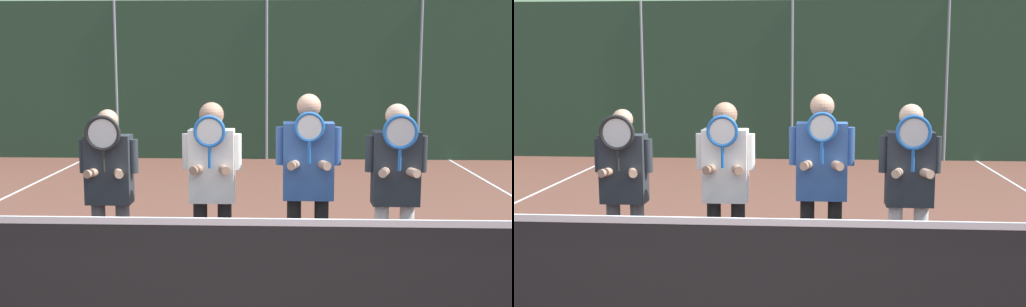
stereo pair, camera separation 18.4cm
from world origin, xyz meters
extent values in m
ellipsoid|color=#5B7551|center=(0.00, 56.04, 0.00)|extent=(97.78, 54.32, 19.01)
cube|color=beige|center=(-0.57, 18.04, 1.65)|extent=(19.70, 5.00, 3.31)
cube|color=#4C4C51|center=(-0.57, 18.04, 3.49)|extent=(20.20, 5.50, 0.36)
cylinder|color=gray|center=(-3.34, 9.33, 1.74)|extent=(0.06, 0.06, 3.48)
cylinder|color=gray|center=(0.00, 9.33, 1.74)|extent=(0.06, 0.06, 3.48)
cylinder|color=gray|center=(3.34, 9.33, 1.74)|extent=(0.06, 0.06, 3.48)
cube|color=#2D4C33|center=(0.00, 9.33, 1.74)|extent=(20.04, 0.02, 3.48)
cube|color=black|center=(0.00, 0.00, 0.44)|extent=(10.70, 0.02, 0.87)
cube|color=white|center=(0.00, 0.00, 0.89)|extent=(10.70, 0.03, 0.06)
cylinder|color=#56565B|center=(-1.38, 0.98, 0.41)|extent=(0.13, 0.13, 0.81)
cylinder|color=#56565B|center=(-1.15, 0.98, 0.41)|extent=(0.13, 0.13, 0.81)
cube|color=#282D33|center=(-1.26, 0.98, 1.13)|extent=(0.42, 0.22, 0.64)
sphere|color=tan|center=(-1.26, 0.98, 1.59)|extent=(0.20, 0.20, 0.20)
cylinder|color=#282D33|center=(-1.50, 0.98, 1.26)|extent=(0.08, 0.08, 0.31)
cylinder|color=#282D33|center=(-1.03, 0.98, 1.26)|extent=(0.08, 0.08, 0.31)
cylinder|color=tan|center=(-1.37, 0.89, 1.12)|extent=(0.16, 0.27, 0.08)
cylinder|color=tan|center=(-1.16, 0.89, 1.12)|extent=(0.16, 0.27, 0.08)
cylinder|color=black|center=(-1.26, 0.80, 1.24)|extent=(0.03, 0.03, 0.20)
torus|color=black|center=(-1.26, 0.80, 1.49)|extent=(0.33, 0.04, 0.33)
cylinder|color=silver|center=(-1.26, 0.80, 1.49)|extent=(0.27, 0.00, 0.27)
cylinder|color=black|center=(-0.41, 0.94, 0.42)|extent=(0.13, 0.13, 0.85)
cylinder|color=black|center=(-0.18, 0.94, 0.42)|extent=(0.13, 0.13, 0.85)
cube|color=white|center=(-0.30, 0.94, 1.18)|extent=(0.41, 0.22, 0.67)
sphere|color=#997056|center=(-0.30, 0.94, 1.65)|extent=(0.23, 0.23, 0.23)
cylinder|color=white|center=(-0.53, 0.94, 1.31)|extent=(0.08, 0.08, 0.33)
cylinder|color=white|center=(-0.06, 0.94, 1.31)|extent=(0.08, 0.08, 0.33)
cylinder|color=#997056|center=(-0.40, 0.85, 1.17)|extent=(0.16, 0.27, 0.08)
cylinder|color=#997056|center=(-0.19, 0.85, 1.17)|extent=(0.16, 0.27, 0.08)
cylinder|color=#1E5BAD|center=(-0.30, 0.76, 1.29)|extent=(0.03, 0.03, 0.20)
torus|color=#1E5BAD|center=(-0.30, 0.76, 1.52)|extent=(0.29, 0.03, 0.29)
cylinder|color=silver|center=(-0.30, 0.76, 1.52)|extent=(0.24, 0.00, 0.24)
cylinder|color=black|center=(0.46, 0.92, 0.44)|extent=(0.13, 0.13, 0.88)
cylinder|color=black|center=(0.71, 0.92, 0.44)|extent=(0.13, 0.13, 0.88)
cube|color=#335693|center=(0.59, 0.92, 1.23)|extent=(0.46, 0.22, 0.70)
sphere|color=tan|center=(0.59, 0.92, 1.73)|extent=(0.22, 0.22, 0.22)
cylinder|color=#335693|center=(0.33, 0.92, 1.37)|extent=(0.08, 0.08, 0.35)
cylinder|color=#335693|center=(0.84, 0.92, 1.37)|extent=(0.08, 0.08, 0.35)
cylinder|color=tan|center=(0.47, 0.83, 1.22)|extent=(0.16, 0.27, 0.08)
cylinder|color=tan|center=(0.70, 0.83, 1.22)|extent=(0.16, 0.27, 0.08)
cylinder|color=#1E5BAD|center=(0.59, 0.74, 1.34)|extent=(0.03, 0.03, 0.20)
torus|color=#1E5BAD|center=(0.59, 0.74, 1.56)|extent=(0.27, 0.03, 0.27)
cylinder|color=silver|center=(0.59, 0.74, 1.56)|extent=(0.22, 0.00, 0.22)
cylinder|color=white|center=(1.26, 0.89, 0.42)|extent=(0.13, 0.13, 0.84)
cylinder|color=white|center=(1.48, 0.89, 0.42)|extent=(0.13, 0.13, 0.84)
cube|color=#282D33|center=(1.37, 0.89, 1.18)|extent=(0.42, 0.22, 0.67)
sphere|color=tan|center=(1.37, 0.89, 1.65)|extent=(0.21, 0.21, 0.21)
cylinder|color=#282D33|center=(1.14, 0.89, 1.31)|extent=(0.08, 0.08, 0.33)
cylinder|color=#282D33|center=(1.60, 0.89, 1.31)|extent=(0.08, 0.08, 0.33)
cylinder|color=tan|center=(1.27, 0.80, 1.16)|extent=(0.16, 0.27, 0.08)
cylinder|color=tan|center=(1.47, 0.80, 1.16)|extent=(0.16, 0.27, 0.08)
cylinder|color=#1E5BAD|center=(1.37, 0.71, 1.28)|extent=(0.03, 0.03, 0.20)
torus|color=#1E5BAD|center=(1.37, 0.71, 1.52)|extent=(0.31, 0.03, 0.31)
cylinder|color=silver|center=(1.37, 0.71, 1.52)|extent=(0.25, 0.00, 0.25)
cube|color=#285638|center=(-5.74, 12.22, 0.70)|extent=(4.78, 1.73, 0.80)
cube|color=#2D3842|center=(-5.74, 12.22, 1.42)|extent=(2.63, 1.60, 0.65)
cylinder|color=black|center=(-4.18, 11.33, 0.30)|extent=(0.60, 0.16, 0.60)
cylinder|color=black|center=(-4.18, 13.10, 0.30)|extent=(0.60, 0.16, 0.60)
cylinder|color=black|center=(-7.29, 11.33, 0.30)|extent=(0.60, 0.16, 0.60)
cylinder|color=black|center=(-7.29, 13.10, 0.30)|extent=(0.60, 0.16, 0.60)
cube|color=#285638|center=(-0.54, 12.52, 0.72)|extent=(4.13, 1.71, 0.84)
cube|color=#2D3842|center=(-0.54, 12.52, 1.48)|extent=(2.27, 1.57, 0.69)
cylinder|color=black|center=(0.80, 11.64, 0.30)|extent=(0.60, 0.16, 0.60)
cylinder|color=black|center=(0.80, 13.39, 0.30)|extent=(0.60, 0.16, 0.60)
cylinder|color=black|center=(-1.89, 11.64, 0.30)|extent=(0.60, 0.16, 0.60)
cylinder|color=black|center=(-1.89, 13.39, 0.30)|extent=(0.60, 0.16, 0.60)
cube|color=#B2B7BC|center=(4.47, 12.43, 0.70)|extent=(4.41, 1.82, 0.80)
cube|color=#2D3842|center=(4.47, 12.43, 1.43)|extent=(2.43, 1.68, 0.66)
cylinder|color=black|center=(5.90, 13.36, 0.30)|extent=(0.60, 0.16, 0.60)
cylinder|color=black|center=(3.03, 11.49, 0.30)|extent=(0.60, 0.16, 0.60)
cylinder|color=black|center=(3.03, 13.36, 0.30)|extent=(0.60, 0.16, 0.60)
camera|label=1|loc=(0.34, -4.84, 2.11)|focal=45.00mm
camera|label=2|loc=(0.53, -4.83, 2.11)|focal=45.00mm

